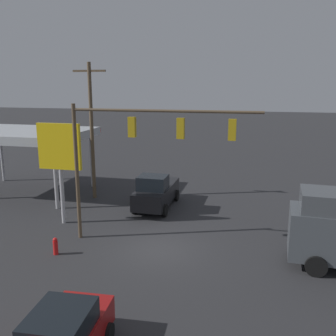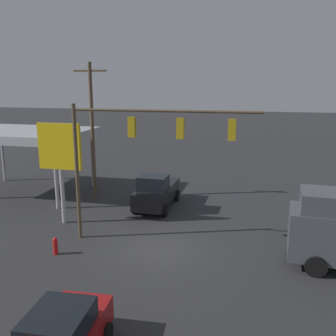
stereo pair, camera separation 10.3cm
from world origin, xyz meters
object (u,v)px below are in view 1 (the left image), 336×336
at_px(traffic_signal_assembly, 141,141).
at_px(pickup_parked, 156,192).
at_px(utility_pole, 92,128).
at_px(fire_hydrant, 55,246).
at_px(price_sign, 60,151).

height_order(traffic_signal_assembly, pickup_parked, traffic_signal_assembly).
distance_m(traffic_signal_assembly, utility_pole, 9.12).
xyz_separation_m(utility_pole, fire_hydrant, (-2.05, 9.24, -4.70)).
distance_m(utility_pole, price_sign, 5.27).
bearing_deg(utility_pole, pickup_parked, 166.65).
relative_size(utility_pole, price_sign, 1.61).
relative_size(price_sign, pickup_parked, 1.15).
bearing_deg(pickup_parked, fire_hydrant, -19.63).
bearing_deg(price_sign, fire_hydrant, 113.26).
height_order(price_sign, fire_hydrant, price_sign).
height_order(price_sign, pickup_parked, price_sign).
bearing_deg(pickup_parked, utility_pole, -102.66).
xyz_separation_m(pickup_parked, fire_hydrant, (2.98, 8.04, -0.67)).
distance_m(price_sign, pickup_parked, 7.02).
relative_size(traffic_signal_assembly, price_sign, 1.58).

